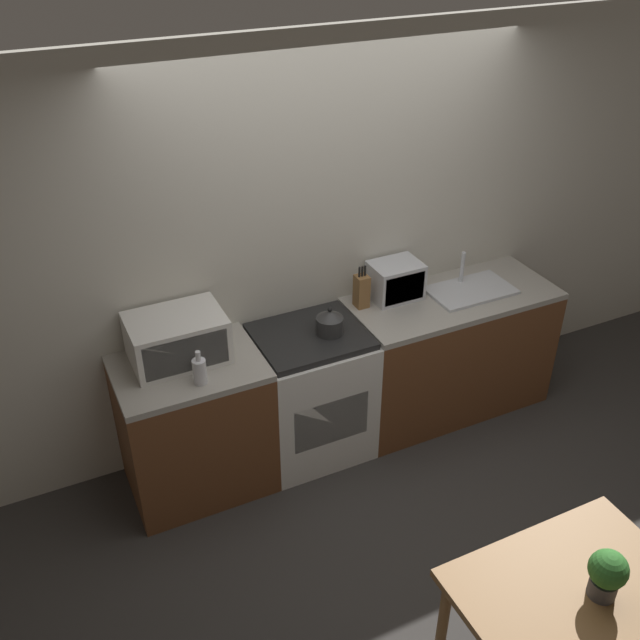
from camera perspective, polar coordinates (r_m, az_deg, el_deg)
ground_plane at (r=4.57m, az=6.35°, el=-14.06°), size 16.00×16.00×0.00m
wall_back at (r=4.52m, az=0.61°, el=6.16°), size 10.00×0.06×2.60m
counter_left_run at (r=4.42m, az=-9.97°, el=-8.35°), size 0.85×0.62×0.90m
counter_right_run at (r=5.05m, az=10.15°, el=-2.50°), size 1.42×0.62×0.90m
stove_range at (r=4.61m, az=-0.76°, el=-5.81°), size 0.69×0.62×0.90m
kettle at (r=4.31m, az=0.78°, el=-0.14°), size 0.17×0.17×0.18m
microwave at (r=4.14m, az=-11.36°, el=-1.43°), size 0.54×0.38×0.28m
bottle at (r=3.95m, az=-9.61°, el=-4.02°), size 0.08×0.08×0.21m
knife_block at (r=4.57m, az=3.34°, el=2.35°), size 0.08×0.09×0.29m
toaster_oven at (r=4.68m, az=6.05°, el=3.15°), size 0.33×0.25×0.25m
sink_basin at (r=4.88m, az=11.93°, el=2.42°), size 0.57×0.34×0.24m
dining_table at (r=3.46m, az=19.41°, el=-20.54°), size 0.99×0.69×0.73m
potted_plant at (r=3.30m, az=21.99°, el=-18.27°), size 0.16×0.16×0.24m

